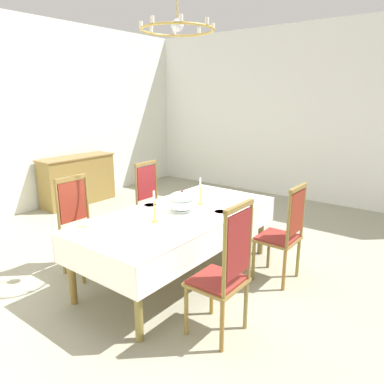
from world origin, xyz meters
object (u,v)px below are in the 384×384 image
(chair_south_a, at_px, (224,271))
(chair_north_b, at_px, (153,201))
(chandelier, at_px, (177,29))
(bowl_far_right, at_px, (235,207))
(bowl_near_right, at_px, (93,222))
(spoon_primary, at_px, (225,211))
(bowl_far_left, at_px, (150,206))
(sideboard, at_px, (78,180))
(spoon_secondary, at_px, (81,226))
(bowl_near_left, at_px, (221,213))
(chair_north_a, at_px, (81,224))
(soup_tureen, at_px, (182,201))
(chair_south_b, at_px, (283,232))
(dining_table, at_px, (179,219))
(candlestick_west, at_px, (154,210))
(candlestick_east, at_px, (200,194))

(chair_south_a, height_order, chair_north_b, chair_south_a)
(chandelier, bearing_deg, bowl_far_right, -38.45)
(bowl_near_right, height_order, spoon_primary, bowl_near_right)
(bowl_far_right, bearing_deg, bowl_far_left, 125.69)
(sideboard, bearing_deg, spoon_secondary, 55.48)
(bowl_far_left, bearing_deg, chair_south_a, -111.63)
(bowl_near_left, height_order, chandelier, chandelier)
(sideboard, bearing_deg, chair_north_a, 55.48)
(soup_tureen, height_order, bowl_near_left, soup_tureen)
(chair_south_b, height_order, bowl_near_left, chair_south_b)
(chair_north_b, height_order, spoon_secondary, chair_north_b)
(bowl_near_left, relative_size, bowl_far_right, 0.94)
(sideboard, bearing_deg, chair_south_b, 84.00)
(chair_south_b, bearing_deg, chair_north_b, 90.00)
(dining_table, bearing_deg, spoon_secondary, 152.88)
(chandelier, bearing_deg, chair_north_b, 58.22)
(candlestick_west, bearing_deg, spoon_primary, -26.58)
(dining_table, bearing_deg, chair_north_b, 58.22)
(dining_table, bearing_deg, candlestick_east, -0.00)
(candlestick_east, bearing_deg, chair_south_b, -77.87)
(dining_table, height_order, bowl_far_right, bowl_far_right)
(dining_table, relative_size, spoon_primary, 13.58)
(chair_north_a, bearing_deg, dining_table, 121.68)
(chair_north_b, relative_size, soup_tureen, 3.58)
(soup_tureen, height_order, candlestick_west, candlestick_west)
(chair_north_b, relative_size, bowl_far_right, 6.22)
(chair_north_a, distance_m, chair_north_b, 1.19)
(chair_north_a, xyz_separation_m, candlestick_west, (0.21, -0.97, 0.31))
(chair_north_b, height_order, bowl_near_left, chair_north_b)
(candlestick_west, distance_m, candlestick_east, 0.78)
(soup_tureen, relative_size, bowl_near_right, 1.73)
(sideboard, xyz_separation_m, chandelier, (-1.05, -3.36, 2.16))
(chair_north_b, height_order, bowl_far_left, chair_north_b)
(chair_south_b, distance_m, sideboard, 4.35)
(chair_south_a, bearing_deg, bowl_near_right, 98.43)
(chair_south_a, height_order, sideboard, chair_south_a)
(candlestick_east, relative_size, bowl_far_left, 1.89)
(chair_south_b, bearing_deg, chair_south_a, -179.72)
(chair_south_b, bearing_deg, dining_table, 121.80)
(sideboard, relative_size, chandelier, 1.97)
(chair_north_b, distance_m, bowl_far_left, 0.90)
(chair_south_a, distance_m, chair_north_a, 1.94)
(bowl_near_right, bearing_deg, bowl_near_left, -39.30)
(dining_table, relative_size, candlestick_east, 7.44)
(bowl_far_left, xyz_separation_m, spoon_secondary, (-0.87, 0.09, -0.01))
(bowl_far_left, distance_m, bowl_far_right, 0.97)
(chair_south_b, bearing_deg, spoon_primary, 112.80)
(chair_south_b, height_order, chandelier, chandelier)
(candlestick_east, xyz_separation_m, bowl_near_right, (-1.20, 0.45, -0.11))
(soup_tureen, bearing_deg, spoon_secondary, 154.20)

